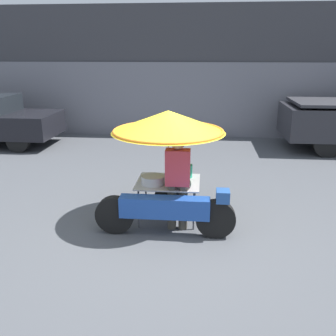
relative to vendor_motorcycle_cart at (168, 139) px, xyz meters
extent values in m
plane|color=#4C4F54|center=(0.07, -0.44, -1.42)|extent=(36.00, 36.00, 0.00)
cube|color=#38383D|center=(0.07, 7.62, 0.66)|extent=(28.00, 2.00, 4.16)
cube|color=slate|center=(0.07, 6.59, -0.22)|extent=(23.80, 0.06, 2.40)
cylinder|color=black|center=(0.78, -0.52, -1.11)|extent=(0.61, 0.14, 0.61)
cylinder|color=black|center=(-0.79, -0.52, -1.11)|extent=(0.61, 0.14, 0.61)
cube|color=#1E479E|center=(-0.01, -0.52, -0.95)|extent=(1.38, 0.24, 0.32)
cube|color=#234C93|center=(0.87, -0.52, -0.73)|extent=(0.20, 0.24, 0.18)
cylinder|color=black|center=(-0.01, 0.34, -1.15)|extent=(0.55, 0.14, 0.55)
cylinder|color=#515156|center=(0.44, -0.31, -1.09)|extent=(0.03, 0.03, 0.65)
cylinder|color=#515156|center=(0.44, 0.46, -1.09)|extent=(0.03, 0.03, 0.65)
cylinder|color=#515156|center=(-0.45, -0.31, -1.09)|extent=(0.03, 0.03, 0.65)
cylinder|color=#515156|center=(-0.45, 0.46, -1.09)|extent=(0.03, 0.03, 0.65)
cube|color=#B2B2B7|center=(-0.01, 0.07, -0.76)|extent=(1.04, 0.90, 0.02)
cylinder|color=#B2B2B7|center=(-0.01, 0.07, -0.33)|extent=(0.03, 0.03, 0.84)
cone|color=yellow|center=(-0.01, 0.07, 0.26)|extent=(1.83, 1.83, 0.35)
torus|color=orange|center=(-0.01, 0.07, 0.11)|extent=(1.79, 1.79, 0.05)
cylinder|color=#B7B7BC|center=(-0.24, -0.08, -0.67)|extent=(0.38, 0.38, 0.14)
cylinder|color=silver|center=(0.18, -0.06, -0.63)|extent=(0.36, 0.36, 0.24)
cylinder|color=#1E936B|center=(0.28, 0.32, -0.63)|extent=(0.21, 0.21, 0.22)
cylinder|color=#4C473D|center=(0.08, -0.29, -1.04)|extent=(0.14, 0.14, 0.75)
cylinder|color=#4C473D|center=(0.26, -0.29, -1.04)|extent=(0.14, 0.14, 0.75)
cube|color=#C13847|center=(0.17, -0.29, -0.38)|extent=(0.38, 0.22, 0.57)
sphere|color=tan|center=(0.17, -0.29, 0.00)|extent=(0.20, 0.20, 0.20)
cylinder|color=black|center=(-4.64, 4.04, -1.10)|extent=(0.64, 0.20, 0.64)
cylinder|color=black|center=(-4.64, 5.59, -1.10)|extent=(0.64, 0.20, 0.64)
cylinder|color=black|center=(3.88, 4.37, -1.04)|extent=(0.76, 0.24, 0.76)
cylinder|color=black|center=(3.88, 6.04, -1.04)|extent=(0.76, 0.24, 0.76)
camera|label=1|loc=(0.55, -5.78, 1.34)|focal=40.00mm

